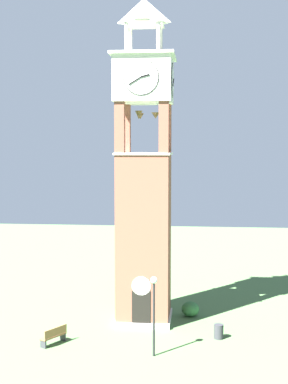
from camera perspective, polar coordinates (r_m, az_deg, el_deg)
name	(u,v)px	position (r m, az deg, el deg)	size (l,w,h in m)	color
ground	(144,321)	(34.68, 0.00, -13.10)	(80.00, 80.00, 0.00)	#476B3D
clock_tower	(144,189)	(33.10, 0.00, 0.28)	(3.69, 3.69, 19.45)	brown
park_bench	(54,336)	(31.03, -9.25, -14.40)	(1.20, 1.60, 0.95)	brown
lamp_post	(154,302)	(28.42, 1.02, -11.21)	(0.36, 0.36, 4.09)	black
trash_bin	(219,332)	(31.81, 7.70, -14.05)	(0.52, 0.52, 0.80)	#2D2D33
shrub_near_entry	(190,309)	(35.51, 4.80, -11.91)	(1.10, 1.10, 0.92)	#336638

